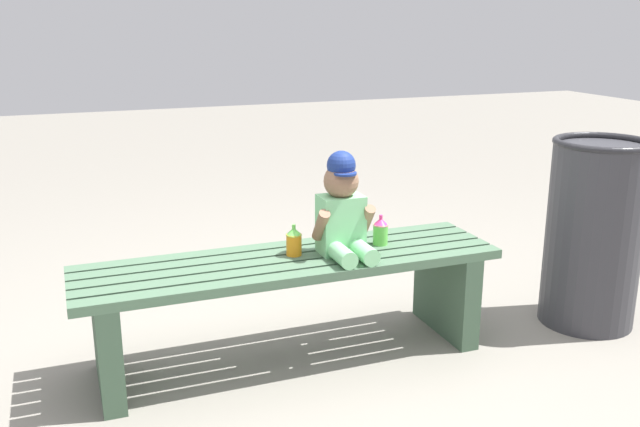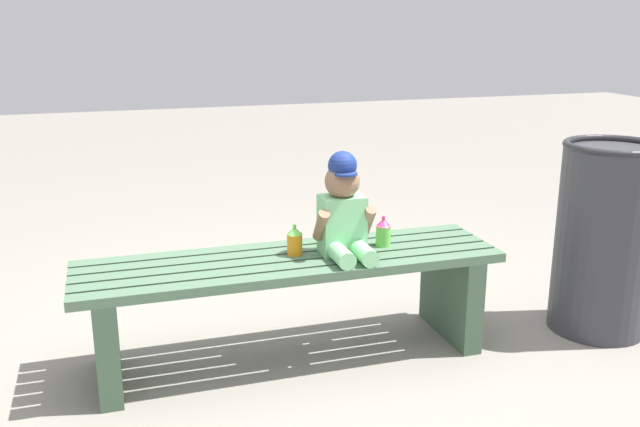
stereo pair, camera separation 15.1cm
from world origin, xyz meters
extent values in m
plane|color=gray|center=(0.00, 0.00, 0.00)|extent=(16.00, 16.00, 0.00)
cube|color=#47664C|center=(0.00, -0.17, 0.40)|extent=(1.64, 0.07, 0.04)
cube|color=#47664C|center=(0.00, -0.09, 0.40)|extent=(1.64, 0.07, 0.04)
cube|color=#47664C|center=(0.00, 0.00, 0.40)|extent=(1.64, 0.07, 0.04)
cube|color=#47664C|center=(0.00, 0.09, 0.40)|extent=(1.64, 0.07, 0.04)
cube|color=#47664C|center=(0.00, 0.17, 0.40)|extent=(1.64, 0.07, 0.04)
cube|color=#3C5641|center=(-0.70, 0.00, 0.19)|extent=(0.08, 0.42, 0.39)
cube|color=#3C5641|center=(0.70, 0.00, 0.19)|extent=(0.08, 0.42, 0.39)
cube|color=#7FCC8C|center=(0.21, -0.01, 0.54)|extent=(0.17, 0.12, 0.23)
sphere|color=#8C664C|center=(0.21, -0.01, 0.71)|extent=(0.14, 0.14, 0.14)
cylinder|color=navy|center=(0.21, -0.04, 0.75)|extent=(0.09, 0.09, 0.01)
sphere|color=navy|center=(0.21, -0.01, 0.77)|extent=(0.11, 0.11, 0.11)
cylinder|color=#85D693|center=(0.16, -0.13, 0.46)|extent=(0.07, 0.16, 0.07)
cylinder|color=#85D693|center=(0.25, -0.13, 0.46)|extent=(0.07, 0.16, 0.07)
cylinder|color=#8C664C|center=(0.11, -0.04, 0.55)|extent=(0.04, 0.12, 0.14)
cylinder|color=#8C664C|center=(0.30, -0.04, 0.55)|extent=(0.04, 0.12, 0.14)
cylinder|color=orange|center=(0.02, 0.03, 0.47)|extent=(0.06, 0.06, 0.08)
cone|color=#66CC4C|center=(0.02, 0.03, 0.52)|extent=(0.06, 0.06, 0.03)
cylinder|color=#66CC4C|center=(0.02, 0.03, 0.54)|extent=(0.01, 0.01, 0.02)
cylinder|color=#66CC4C|center=(0.39, 0.03, 0.47)|extent=(0.06, 0.06, 0.08)
cone|color=#E5337F|center=(0.39, 0.03, 0.52)|extent=(0.06, 0.06, 0.03)
cylinder|color=#E5337F|center=(0.39, 0.03, 0.54)|extent=(0.01, 0.01, 0.02)
cylinder|color=#333338|center=(1.34, -0.13, 0.40)|extent=(0.40, 0.40, 0.80)
torus|color=#232327|center=(1.34, -0.13, 0.81)|extent=(0.41, 0.41, 0.03)
camera|label=1|loc=(-0.79, -2.40, 1.32)|focal=39.09mm
camera|label=2|loc=(-0.65, -2.45, 1.32)|focal=39.09mm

